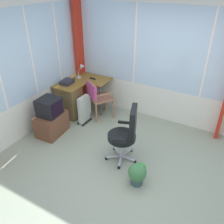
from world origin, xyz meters
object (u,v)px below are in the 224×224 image
Objects in this scene: desk at (71,99)px; wooden_armchair at (96,95)px; space_heater at (85,109)px; desk_lamp at (82,69)px; tv_on_stand at (51,119)px; tv_remote at (93,79)px; office_chair at (127,132)px; potted_plant at (138,173)px; paper_tray at (67,82)px.

desk is 0.64m from wooden_armchair.
desk is 0.47m from space_heater.
desk_lamp is 0.51× the size of space_heater.
space_heater is (-0.09, -0.45, -0.09)m from desk.
tv_on_stand is (-1.37, -0.15, -0.62)m from desk_lamp.
office_chair is at bearing -123.48° from tv_remote.
space_heater is at bearing 156.99° from wooden_armchair.
desk is 0.73m from tv_remote.
office_chair is (-0.77, -1.84, 0.19)m from desk.
tv_remote is 0.83m from space_heater.
potted_plant is (-1.76, -2.30, -0.77)m from desk_lamp.
desk_lamp is 2.33m from office_chair.
desk is 0.83m from tv_on_stand.
desk_lamp reaches higher than paper_tray.
desk_lamp is 1.51m from tv_on_stand.
tv_remote is at bearing 48.40° from potted_plant.
paper_tray is 2.12m from office_chair.
desk is 1.08× the size of office_chair.
tv_on_stand is 1.27× the size of space_heater.
paper_tray is at bearing 152.48° from tv_remote.
space_heater reaches higher than potted_plant.
potted_plant is (-0.40, -2.15, -0.14)m from tv_on_stand.
tv_remote is 0.64m from paper_tray.
desk reaches higher than potted_plant.
space_heater is at bearing 63.71° from office_chair.
wooden_armchair is 2.32× the size of potted_plant.
office_chair is 1.57m from space_heater.
paper_tray reaches higher than potted_plant.
wooden_armchair is (-0.36, -0.32, -0.20)m from tv_remote.
tv_remote is 0.17× the size of wooden_armchair.
tv_on_stand is (-1.39, 0.14, -0.43)m from tv_remote.
tv_on_stand is 2.13× the size of potted_plant.
space_heater is at bearing -101.04° from desk.
office_chair is (-1.34, -1.58, -0.18)m from tv_remote.
office_chair is 2.77× the size of potted_plant.
office_chair is at bearing 44.31° from potted_plant.
wooden_armchair is (0.21, -0.58, 0.17)m from desk.
office_chair reaches higher than desk.
desk is at bearing -116.03° from paper_tray.
wooden_armchair is 0.41m from space_heater.
space_heater is at bearing -156.85° from tv_remote.
desk_lamp reaches higher than space_heater.
tv_remote reaches higher than desk.
desk_lamp is 0.81m from wooden_armchair.
desk_lamp is at bearing 37.19° from space_heater.
potted_plant is at bearing -124.69° from tv_remote.
office_chair is 1.74m from tv_on_stand.
tv_on_stand is at bearing 155.77° from wooden_armchair.
desk_lamp is (0.55, 0.03, 0.57)m from desk.
tv_remote is at bearing 41.18° from wooden_armchair.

